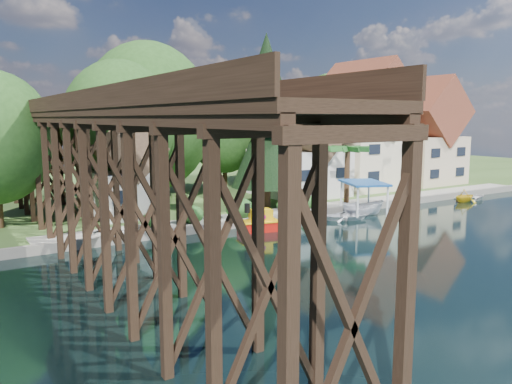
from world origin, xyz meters
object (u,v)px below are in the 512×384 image
Objects in this scene: house_left at (299,149)px; boat_white_a at (347,215)px; house_center at (362,134)px; boat_white_b at (472,196)px; flagpole at (415,152)px; shed at (127,174)px; palm_tree at (348,151)px; conifer at (266,125)px; house_right at (420,138)px; tugboat at (259,222)px; boat_yellow at (465,195)px; trestle_bridge at (92,168)px; boat_canopy at (363,201)px.

boat_white_a is at bearing -105.45° from house_left.
house_center is 16.97m from boat_white_a.
house_left is at bearing -176.82° from house_center.
flagpole is at bearing 48.55° from boat_white_b.
palm_tree is at bearing -14.41° from shed.
conifer is at bearing 80.28° from boat_white_b.
house_right is 2.29× the size of palm_tree.
tugboat is (-11.05, -9.77, -4.50)m from house_left.
palm_tree is (18.67, -4.80, 1.43)m from shed.
shed is 1.13× the size of flagpole.
boat_white_a is at bearing -2.31° from tugboat.
boat_yellow is (-5.11, -9.89, -5.08)m from house_right.
trestle_bridge is 8.31× the size of boat_canopy.
shed is 2.97× the size of boat_yellow.
flagpole is (9.93, 0.83, -0.49)m from palm_tree.
tugboat is 10.52m from boat_canopy.
house_center reaches higher than boat_yellow.
house_left is 10.42m from boat_canopy.
tugboat is (11.95, 1.06, -4.71)m from trestle_bridge.
house_right reaches higher than flagpole.
shed is at bearing -175.23° from house_left.
house_left is at bearing 96.05° from palm_tree.
conifer is 10.07m from boat_white_a.
boat_white_b is at bearing -76.98° from boat_yellow.
trestle_bridge is at bearing -154.79° from house_left.
palm_tree is (23.67, 4.53, -0.09)m from trestle_bridge.
boat_canopy reaches higher than boat_yellow.
conifer is at bearing 52.18° from tugboat.
house_right is at bearing 18.59° from tugboat.
shed is (-27.00, -2.00, -2.59)m from house_center.
tugboat is at bearing -152.87° from house_center.
flagpole is at bearing -75.05° from house_center.
boat_canopy is (-1.21, -3.35, -4.02)m from palm_tree.
flagpole reaches higher than tugboat.
trestle_bridge is 36.20m from boat_yellow.
trestle_bridge is 3.02× the size of conifer.
flagpole reaches higher than palm_tree.
conifer is (-15.75, -4.74, 1.12)m from house_center.
flagpole is 12.41m from boat_canopy.
trestle_bridge is at bearing 93.39° from boat_yellow.
tugboat is at bearing -138.51° from house_left.
palm_tree is 13.53m from boat_yellow.
conifer reaches higher than trestle_bridge.
boat_white_a is (-11.79, -10.60, -6.05)m from house_center.
tugboat is at bearing 94.76° from boat_white_b.
tugboat reaches higher than boat_white_b.
shed is 19.44m from boat_canopy.
tugboat is (6.95, -8.27, -3.19)m from shed.
house_left is 3.10× the size of boat_white_a.
shed is 28.88m from flagpole.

